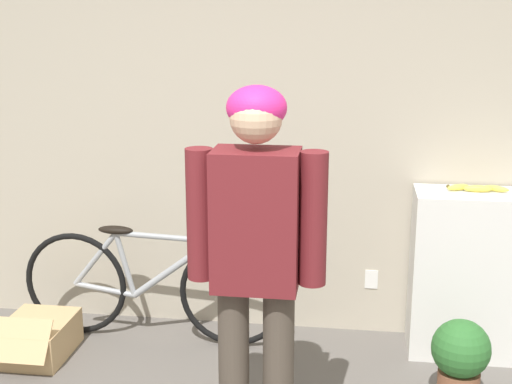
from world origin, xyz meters
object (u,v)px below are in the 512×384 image
Objects in this scene: person at (256,242)px; potted_plant at (460,358)px; banana at (476,188)px; cardboard_box at (38,338)px; bicycle at (152,285)px.

person is 1.36m from potted_plant.
banana is 0.65× the size of cardboard_box.
person is 1.48m from bicycle.
banana is at bearing 5.71° from bicycle.
bicycle is at bearing 126.66° from person.
potted_plant is at bearing -100.75° from banana.
person reaches higher than banana.
cardboard_box is (-2.51, -0.44, -0.89)m from banana.
bicycle is 3.59× the size of potted_plant.
bicycle is 2.01m from banana.
banana is at bearing 79.25° from potted_plant.
potted_plant is (1.77, -0.51, -0.10)m from bicycle.
cardboard_box is 2.41m from potted_plant.
banana is at bearing 47.01° from person.
person is 1.62m from banana.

